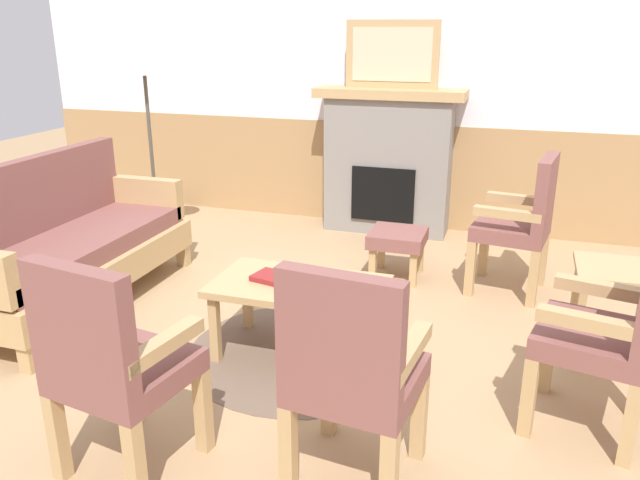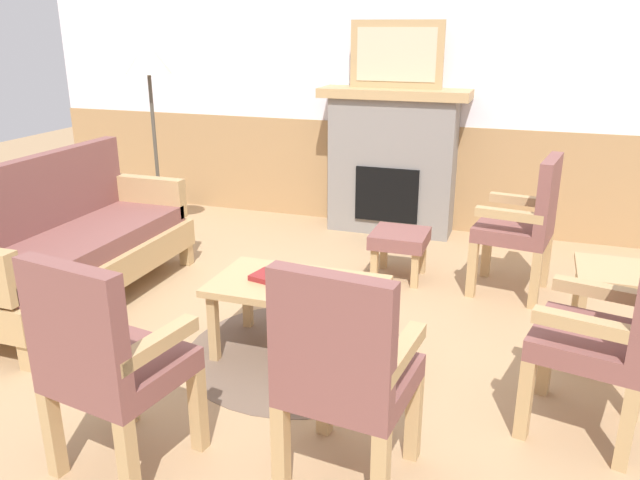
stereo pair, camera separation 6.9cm
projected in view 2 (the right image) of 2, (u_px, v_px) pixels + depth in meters
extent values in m
plane|color=tan|center=(301.00, 346.00, 3.69)|extent=(14.00, 14.00, 0.00)
cube|color=white|center=(402.00, 78.00, 5.58)|extent=(7.20, 0.12, 2.70)
cube|color=#A87F51|center=(396.00, 175.00, 5.80)|extent=(7.20, 0.02, 0.95)
cube|color=gray|center=(392.00, 166.00, 5.60)|extent=(1.10, 0.36, 1.20)
cube|color=black|center=(386.00, 195.00, 5.50)|extent=(0.56, 0.02, 0.48)
cube|color=tan|center=(395.00, 93.00, 5.39)|extent=(1.30, 0.44, 0.08)
cube|color=tan|center=(396.00, 55.00, 5.29)|extent=(0.80, 0.03, 0.56)
cube|color=beige|center=(396.00, 55.00, 5.27)|extent=(0.68, 0.01, 0.44)
cube|color=tan|center=(29.00, 355.00, 3.43)|extent=(0.08, 0.08, 0.16)
cube|color=tan|center=(187.00, 255.00, 4.93)|extent=(0.08, 0.08, 0.16)
cube|color=tan|center=(122.00, 246.00, 5.12)|extent=(0.08, 0.08, 0.16)
cube|color=tan|center=(81.00, 266.00, 4.22)|extent=(0.70, 1.80, 0.20)
cube|color=brown|center=(78.00, 243.00, 4.16)|extent=(0.60, 1.70, 0.12)
cube|color=brown|center=(35.00, 194.00, 4.15)|extent=(0.10, 1.70, 0.50)
cube|color=tan|center=(149.00, 196.00, 4.89)|extent=(0.60, 0.10, 0.30)
cube|color=tan|center=(214.00, 328.00, 3.48)|extent=(0.05, 0.05, 0.40)
cube|color=tan|center=(359.00, 352.00, 3.22)|extent=(0.05, 0.05, 0.40)
cube|color=tan|center=(247.00, 297.00, 3.88)|extent=(0.05, 0.05, 0.40)
cube|color=tan|center=(379.00, 316.00, 3.62)|extent=(0.05, 0.05, 0.40)
cube|color=tan|center=(298.00, 286.00, 3.48)|extent=(0.96, 0.56, 0.04)
cylinder|color=brown|center=(298.00, 352.00, 3.61)|extent=(1.30, 1.30, 0.01)
cube|color=maroon|center=(274.00, 278.00, 3.51)|extent=(0.27, 0.21, 0.03)
cube|color=tan|center=(374.00, 266.00, 4.57)|extent=(0.05, 0.05, 0.26)
cube|color=tan|center=(415.00, 270.00, 4.48)|extent=(0.05, 0.05, 0.26)
cube|color=tan|center=(384.00, 252.00, 4.84)|extent=(0.05, 0.05, 0.26)
cube|color=tan|center=(422.00, 257.00, 4.75)|extent=(0.05, 0.05, 0.26)
cube|color=brown|center=(400.00, 238.00, 4.60)|extent=(0.40, 0.40, 0.10)
cube|color=tan|center=(472.00, 269.00, 4.31)|extent=(0.07, 0.07, 0.40)
cube|color=tan|center=(487.00, 251.00, 4.66)|extent=(0.07, 0.07, 0.40)
cube|color=tan|center=(535.00, 280.00, 4.13)|extent=(0.07, 0.07, 0.40)
cube|color=tan|center=(545.00, 260.00, 4.48)|extent=(0.07, 0.07, 0.40)
cube|color=brown|center=(513.00, 231.00, 4.32)|extent=(0.55, 0.55, 0.10)
cube|color=brown|center=(548.00, 194.00, 4.13)|extent=(0.15, 0.49, 0.48)
cube|color=tan|center=(509.00, 215.00, 4.09)|extent=(0.45, 0.14, 0.06)
cube|color=tan|center=(521.00, 200.00, 4.43)|extent=(0.45, 0.14, 0.06)
cube|color=tan|center=(525.00, 399.00, 2.82)|extent=(0.07, 0.07, 0.40)
cube|color=tan|center=(546.00, 359.00, 3.16)|extent=(0.07, 0.07, 0.40)
cube|color=tan|center=(627.00, 428.00, 2.61)|extent=(0.07, 0.07, 0.40)
cube|color=tan|center=(638.00, 382.00, 2.95)|extent=(0.07, 0.07, 0.40)
cube|color=brown|center=(590.00, 342.00, 2.80)|extent=(0.57, 0.57, 0.10)
cube|color=tan|center=(587.00, 325.00, 2.58)|extent=(0.44, 0.16, 0.06)
cube|color=tan|center=(603.00, 291.00, 2.91)|extent=(0.44, 0.16, 0.06)
cube|color=tan|center=(127.00, 384.00, 2.93)|extent=(0.07, 0.07, 0.40)
cube|color=tan|center=(198.00, 409.00, 2.74)|extent=(0.07, 0.07, 0.40)
cube|color=tan|center=(53.00, 433.00, 2.58)|extent=(0.07, 0.07, 0.40)
cube|color=tan|center=(128.00, 465.00, 2.39)|extent=(0.07, 0.07, 0.40)
cube|color=brown|center=(122.00, 369.00, 2.58)|extent=(0.55, 0.55, 0.10)
cube|color=brown|center=(74.00, 325.00, 2.32)|extent=(0.49, 0.16, 0.48)
cube|color=tan|center=(81.00, 321.00, 2.62)|extent=(0.14, 0.45, 0.06)
cube|color=tan|center=(156.00, 344.00, 2.43)|extent=(0.14, 0.45, 0.06)
cube|color=tan|center=(325.00, 395.00, 2.85)|extent=(0.07, 0.07, 0.40)
cube|color=tan|center=(414.00, 418.00, 2.68)|extent=(0.07, 0.07, 0.40)
cube|color=tan|center=(281.00, 448.00, 2.49)|extent=(0.07, 0.07, 0.40)
cube|color=tan|center=(380.00, 479.00, 2.32)|extent=(0.07, 0.07, 0.40)
cube|color=brown|center=(351.00, 380.00, 2.50)|extent=(0.53, 0.53, 0.10)
cube|color=brown|center=(331.00, 336.00, 2.24)|extent=(0.49, 0.13, 0.48)
cube|color=tan|center=(304.00, 332.00, 2.53)|extent=(0.12, 0.44, 0.06)
cube|color=tan|center=(401.00, 353.00, 2.37)|extent=(0.12, 0.44, 0.06)
cube|color=tan|center=(576.00, 301.00, 3.67)|extent=(0.04, 0.04, 0.52)
cube|color=tan|center=(579.00, 328.00, 3.35)|extent=(0.04, 0.04, 0.52)
cube|color=tan|center=(620.00, 272.00, 3.37)|extent=(0.44, 0.44, 0.03)
cylinder|color=#332D28|center=(163.00, 241.00, 5.45)|extent=(0.24, 0.24, 0.03)
cylinder|color=#4C473D|center=(156.00, 160.00, 5.21)|extent=(0.03, 0.03, 1.40)
cone|color=beige|center=(148.00, 57.00, 4.95)|extent=(0.36, 0.36, 0.25)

